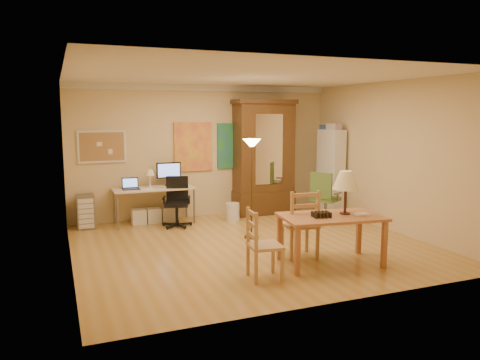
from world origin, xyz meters
name	(u,v)px	position (x,y,z in m)	size (l,w,h in m)	color
floor	(251,245)	(0.00, 0.00, 0.00)	(5.50, 5.50, 0.00)	#B1833E
crown_molding	(204,88)	(0.00, 2.46, 2.64)	(5.50, 0.08, 0.12)	white
corkboard	(102,147)	(-2.05, 2.47, 1.50)	(0.90, 0.04, 0.62)	#A3864C
art_panel_left	(193,147)	(-0.25, 2.47, 1.45)	(0.80, 0.04, 1.00)	yellow
art_panel_right	(234,146)	(0.65, 2.47, 1.45)	(0.75, 0.04, 0.95)	teal
dining_table	(337,206)	(0.75, -1.28, 0.83)	(1.50, 1.01, 1.32)	#975831
ladder_chair_back	(301,226)	(0.43, -0.85, 0.48)	(0.52, 0.50, 1.02)	#AC894E
ladder_chair_left	(263,246)	(-0.47, -1.48, 0.43)	(0.45, 0.47, 0.92)	#AC894E
torchiere_lamp	(252,159)	(0.19, 0.44, 1.36)	(0.31, 0.31, 1.70)	#45361B
computer_desk	(155,201)	(-1.13, 2.16, 0.43)	(1.54, 0.68, 1.17)	beige
office_chair_black	(177,213)	(-0.80, 1.72, 0.25)	(0.58, 0.58, 0.94)	black
office_chair_green	(325,209)	(1.97, 0.96, 0.27)	(0.63, 0.63, 1.01)	slate
drawer_cart	(85,212)	(-2.42, 2.22, 0.31)	(0.31, 0.38, 0.63)	slate
armoire	(263,164)	(1.23, 2.24, 1.05)	(1.31, 0.62, 2.41)	#3B2410
bookshelf	(331,172)	(2.55, 1.69, 0.89)	(0.27, 0.72, 1.79)	white
wastebin	(232,212)	(0.35, 1.79, 0.18)	(0.28, 0.28, 0.35)	silver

